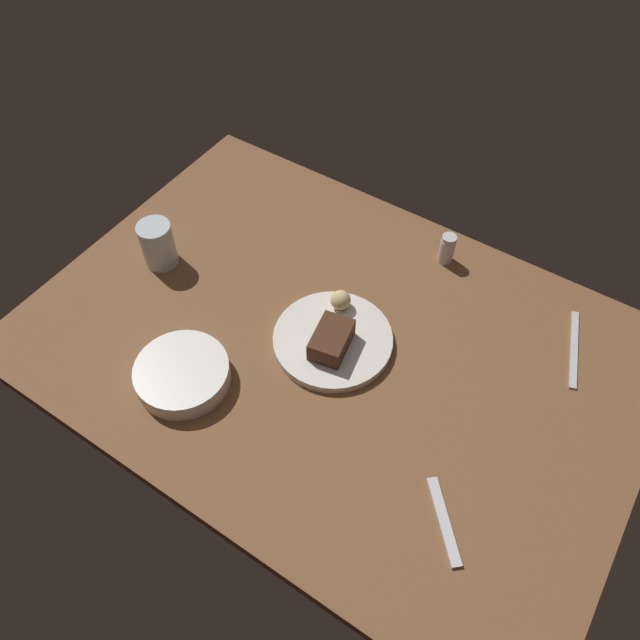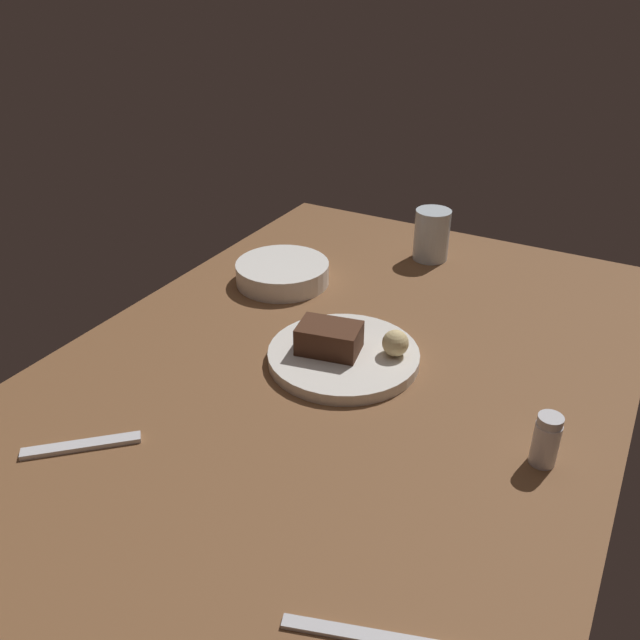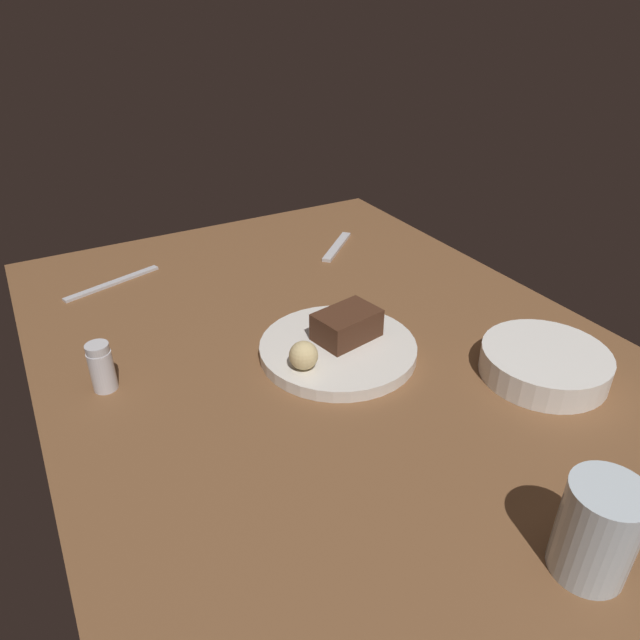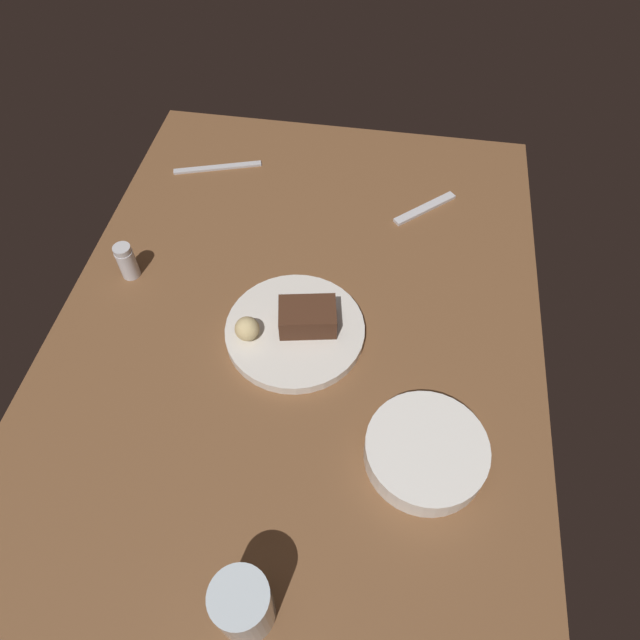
{
  "view_description": "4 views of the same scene",
  "coord_description": "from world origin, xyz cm",
  "px_view_note": "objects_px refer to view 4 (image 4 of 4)",
  "views": [
    {
      "loc": [
        -38.18,
        62.56,
        105.04
      ],
      "look_at": [
        3.56,
        -0.79,
        7.03
      ],
      "focal_mm": 35.38,
      "sensor_mm": 36.0,
      "label": 1
    },
    {
      "loc": [
        -76.97,
        -38.41,
        59.75
      ],
      "look_at": [
        0.93,
        4.72,
        8.64
      ],
      "focal_mm": 36.68,
      "sensor_mm": 36.0,
      "label": 2
    },
    {
      "loc": [
        62.15,
        -37.89,
        52.02
      ],
      "look_at": [
        -3.63,
        -1.09,
        7.47
      ],
      "focal_mm": 32.29,
      "sensor_mm": 36.0,
      "label": 3
    },
    {
      "loc": [
        54.32,
        13.05,
        82.65
      ],
      "look_at": [
        -0.17,
        4.29,
        7.72
      ],
      "focal_mm": 31.73,
      "sensor_mm": 36.0,
      "label": 4
    }
  ],
  "objects_px": {
    "chocolate_cake_slice": "(308,317)",
    "dessert_spoon": "(425,208)",
    "salt_shaker": "(127,261)",
    "water_glass": "(243,605)",
    "side_bowl": "(426,452)",
    "dessert_plate": "(292,331)",
    "bread_roll": "(247,329)",
    "butter_knife": "(218,168)"
  },
  "relations": [
    {
      "from": "bread_roll",
      "to": "water_glass",
      "type": "relative_size",
      "value": 0.39
    },
    {
      "from": "butter_knife",
      "to": "bread_roll",
      "type": "bearing_deg",
      "value": 93.85
    },
    {
      "from": "side_bowl",
      "to": "butter_knife",
      "type": "bearing_deg",
      "value": -141.28
    },
    {
      "from": "bread_roll",
      "to": "chocolate_cake_slice",
      "type": "bearing_deg",
      "value": 112.26
    },
    {
      "from": "chocolate_cake_slice",
      "to": "side_bowl",
      "type": "relative_size",
      "value": 0.53
    },
    {
      "from": "side_bowl",
      "to": "dessert_plate",
      "type": "bearing_deg",
      "value": -128.77
    },
    {
      "from": "dessert_plate",
      "to": "side_bowl",
      "type": "distance_m",
      "value": 0.3
    },
    {
      "from": "bread_roll",
      "to": "dessert_spoon",
      "type": "bearing_deg",
      "value": 143.54
    },
    {
      "from": "dessert_spoon",
      "to": "butter_knife",
      "type": "bearing_deg",
      "value": 129.97
    },
    {
      "from": "chocolate_cake_slice",
      "to": "salt_shaker",
      "type": "distance_m",
      "value": 0.35
    },
    {
      "from": "side_bowl",
      "to": "chocolate_cake_slice",
      "type": "bearing_deg",
      "value": -133.55
    },
    {
      "from": "chocolate_cake_slice",
      "to": "salt_shaker",
      "type": "xyz_separation_m",
      "value": [
        -0.08,
        -0.35,
        -0.01
      ]
    },
    {
      "from": "chocolate_cake_slice",
      "to": "butter_knife",
      "type": "relative_size",
      "value": 0.5
    },
    {
      "from": "water_glass",
      "to": "butter_knife",
      "type": "relative_size",
      "value": 0.55
    },
    {
      "from": "dessert_plate",
      "to": "salt_shaker",
      "type": "height_order",
      "value": "salt_shaker"
    },
    {
      "from": "dessert_plate",
      "to": "water_glass",
      "type": "relative_size",
      "value": 2.26
    },
    {
      "from": "chocolate_cake_slice",
      "to": "dessert_spoon",
      "type": "relative_size",
      "value": 0.63
    },
    {
      "from": "salt_shaker",
      "to": "water_glass",
      "type": "relative_size",
      "value": 0.69
    },
    {
      "from": "side_bowl",
      "to": "dessert_spoon",
      "type": "distance_m",
      "value": 0.54
    },
    {
      "from": "chocolate_cake_slice",
      "to": "dessert_spoon",
      "type": "distance_m",
      "value": 0.39
    },
    {
      "from": "dessert_spoon",
      "to": "butter_knife",
      "type": "distance_m",
      "value": 0.46
    },
    {
      "from": "salt_shaker",
      "to": "chocolate_cake_slice",
      "type": "bearing_deg",
      "value": 77.67
    },
    {
      "from": "water_glass",
      "to": "side_bowl",
      "type": "height_order",
      "value": "water_glass"
    },
    {
      "from": "salt_shaker",
      "to": "water_glass",
      "type": "xyz_separation_m",
      "value": [
        0.52,
        0.35,
        0.02
      ]
    },
    {
      "from": "dessert_plate",
      "to": "bread_roll",
      "type": "xyz_separation_m",
      "value": [
        0.03,
        -0.07,
        0.03
      ]
    },
    {
      "from": "dessert_spoon",
      "to": "butter_knife",
      "type": "height_order",
      "value": "dessert_spoon"
    },
    {
      "from": "chocolate_cake_slice",
      "to": "water_glass",
      "type": "height_order",
      "value": "water_glass"
    },
    {
      "from": "chocolate_cake_slice",
      "to": "water_glass",
      "type": "xyz_separation_m",
      "value": [
        0.44,
        -0.0,
        0.01
      ]
    },
    {
      "from": "butter_knife",
      "to": "salt_shaker",
      "type": "bearing_deg",
      "value": 58.54
    },
    {
      "from": "dessert_plate",
      "to": "side_bowl",
      "type": "relative_size",
      "value": 1.33
    },
    {
      "from": "bread_roll",
      "to": "salt_shaker",
      "type": "relative_size",
      "value": 0.57
    },
    {
      "from": "bread_roll",
      "to": "water_glass",
      "type": "height_order",
      "value": "water_glass"
    },
    {
      "from": "bread_roll",
      "to": "side_bowl",
      "type": "distance_m",
      "value": 0.34
    },
    {
      "from": "water_glass",
      "to": "side_bowl",
      "type": "xyz_separation_m",
      "value": [
        -0.24,
        0.21,
        -0.03
      ]
    },
    {
      "from": "chocolate_cake_slice",
      "to": "butter_knife",
      "type": "bearing_deg",
      "value": -145.92
    },
    {
      "from": "side_bowl",
      "to": "water_glass",
      "type": "bearing_deg",
      "value": -40.62
    },
    {
      "from": "salt_shaker",
      "to": "side_bowl",
      "type": "bearing_deg",
      "value": 63.7
    },
    {
      "from": "chocolate_cake_slice",
      "to": "butter_knife",
      "type": "distance_m",
      "value": 0.48
    },
    {
      "from": "salt_shaker",
      "to": "dessert_spoon",
      "type": "bearing_deg",
      "value": 116.33
    },
    {
      "from": "bread_roll",
      "to": "butter_knife",
      "type": "relative_size",
      "value": 0.22
    },
    {
      "from": "dessert_plate",
      "to": "butter_knife",
      "type": "bearing_deg",
      "value": -149.17
    },
    {
      "from": "side_bowl",
      "to": "dessert_spoon",
      "type": "relative_size",
      "value": 1.19
    }
  ]
}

